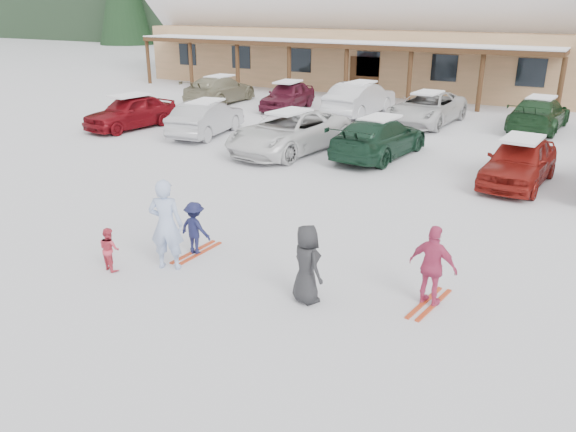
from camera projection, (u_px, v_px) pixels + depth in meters
The scene contains 19 objects.
ground at pixel (250, 276), 11.11m from camera, with size 160.00×160.00×0.00m, color white.
day_lodge at pixel (367, 22), 36.62m from camera, with size 29.12×12.50×10.38m.
adult_skier at pixel (166, 225), 11.14m from camera, with size 0.69×0.45×1.88m, color #A5BAE5.
toddler_red at pixel (109, 249), 11.24m from camera, with size 0.44×0.34×0.90m, color #CC374B.
child_navy at pixel (195, 228), 11.92m from camera, with size 0.75×0.43×1.16m, color #171A3F.
skis_child_navy at pixel (197, 253), 12.13m from camera, with size 0.20×1.40×0.03m, color #B93A1A.
child_magenta at pixel (433, 266), 9.80m from camera, with size 0.88×0.37×1.51m, color #BF3862.
skis_child_magenta at pixel (429, 304), 10.06m from camera, with size 0.20×1.40×0.03m, color #B93A1A.
bystander_dark at pixel (307, 264), 9.94m from camera, with size 0.72×0.47×1.46m, color #242527.
parked_car_0 at pixel (131, 112), 24.02m from camera, with size 1.68×4.18×1.42m, color maroon.
parked_car_1 at pixel (206, 118), 22.79m from camera, with size 1.47×4.21×1.39m, color #A0A0A4.
parked_car_2 at pixel (289, 132), 20.20m from camera, with size 2.44×5.28×1.47m, color white.
parked_car_3 at pixel (379, 137), 19.54m from camera, with size 1.94×4.77×1.39m, color #173726.
parked_car_4 at pixel (519, 161), 16.56m from camera, with size 1.64×4.07×1.39m, color maroon.
parked_car_7 at pixel (220, 90), 30.19m from camera, with size 2.02×4.97×1.44m, color gray.
parked_car_8 at pixel (288, 96), 28.35m from camera, with size 1.65×4.10×1.40m, color maroon.
parked_car_9 at pixel (360, 99), 26.88m from camera, with size 1.66×4.76×1.57m, color silver.
parked_car_10 at pixel (426, 108), 24.89m from camera, with size 2.33×5.06×1.41m, color silver.
parked_car_11 at pixel (539, 114), 23.72m from camera, with size 1.94×4.76×1.38m, color #1A3D1F.
Camera 1 is at (5.55, -8.31, 5.05)m, focal length 35.00 mm.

